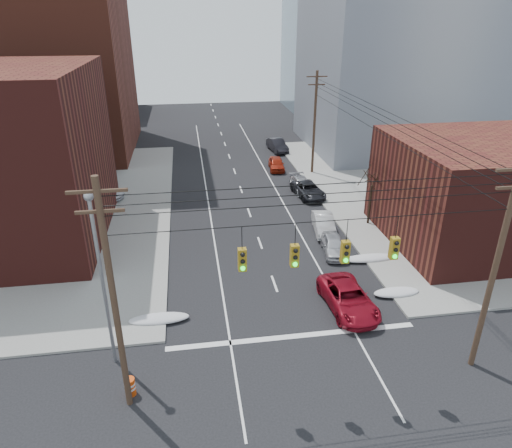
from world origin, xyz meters
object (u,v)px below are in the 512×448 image
object	(u,v)px
lot_car_d	(64,193)
construction_barrel	(130,386)
parked_car_d	(301,185)
lot_car_a	(80,210)
lot_car_b	(100,193)
lot_car_c	(15,213)
red_pickup	(348,298)
parked_car_a	(334,245)
parked_car_e	(276,164)
parked_car_c	(308,190)
parked_car_b	(324,224)
parked_car_f	(277,145)

from	to	relation	value
lot_car_d	construction_barrel	world-z (taller)	lot_car_d
parked_car_d	lot_car_d	bearing A→B (deg)	177.46
lot_car_a	lot_car_b	distance (m)	4.49
lot_car_d	construction_barrel	size ratio (longest dim) A/B	4.85
lot_car_a	lot_car_c	distance (m)	5.32
red_pickup	parked_car_a	world-z (taller)	red_pickup
parked_car_e	construction_barrel	xyz separation A→B (m)	(-13.30, -32.30, -0.23)
lot_car_c	lot_car_d	distance (m)	5.32
parked_car_c	lot_car_a	xyz separation A→B (m)	(-20.85, -2.45, 0.26)
lot_car_a	parked_car_a	bearing A→B (deg)	-133.79
parked_car_b	parked_car_a	bearing A→B (deg)	-87.06
parked_car_a	parked_car_f	xyz separation A→B (m)	(1.26, 27.94, 0.12)
parked_car_c	parked_car_f	bearing A→B (deg)	82.61
parked_car_a	construction_barrel	bearing A→B (deg)	-131.20
parked_car_b	parked_car_e	distance (m)	16.68
red_pickup	parked_car_d	size ratio (longest dim) A/B	1.20
lot_car_b	construction_barrel	distance (m)	26.00
parked_car_a	construction_barrel	world-z (taller)	parked_car_a
parked_car_c	parked_car_e	distance (m)	8.86
lot_car_a	lot_car_d	size ratio (longest dim) A/B	1.08
red_pickup	parked_car_e	size ratio (longest dim) A/B	1.30
parked_car_b	parked_car_d	xyz separation A→B (m)	(0.52, 9.57, -0.06)
parked_car_a	parked_car_c	xyz separation A→B (m)	(1.11, 11.60, 0.02)
parked_car_c	lot_car_b	bearing A→B (deg)	167.58
parked_car_b	lot_car_a	size ratio (longest dim) A/B	0.90
parked_car_d	parked_car_f	distance (m)	14.71
lot_car_b	parked_car_d	bearing A→B (deg)	-75.93
parked_car_e	parked_car_f	xyz separation A→B (m)	(1.60, 7.61, 0.09)
parked_car_c	lot_car_a	distance (m)	21.00
parked_car_a	parked_car_b	world-z (taller)	parked_car_b
red_pickup	lot_car_c	distance (m)	28.79
parked_car_a	parked_car_b	xyz separation A→B (m)	(0.32, 3.67, 0.05)
lot_car_b	lot_car_c	bearing A→B (deg)	138.52
parked_car_a	parked_car_d	bearing A→B (deg)	93.91
parked_car_b	lot_car_c	size ratio (longest dim) A/B	0.80
parked_car_e	lot_car_d	bearing A→B (deg)	-157.48
red_pickup	parked_car_f	size ratio (longest dim) A/B	1.11
parked_car_f	lot_car_a	world-z (taller)	lot_car_a
parked_car_a	parked_car_f	distance (m)	27.97
construction_barrel	parked_car_e	bearing A→B (deg)	67.62
parked_car_d	lot_car_d	distance (m)	22.93
parked_car_a	parked_car_e	size ratio (longest dim) A/B	0.95
parked_car_a	parked_car_e	xyz separation A→B (m)	(-0.34, 20.34, 0.03)
parked_car_c	lot_car_b	world-z (taller)	lot_car_b
red_pickup	parked_car_a	distance (m)	7.05
parked_car_e	lot_car_b	distance (m)	19.63
parked_car_e	construction_barrel	world-z (taller)	parked_car_e
parked_car_e	parked_car_f	world-z (taller)	parked_car_f
red_pickup	lot_car_b	bearing A→B (deg)	126.95
parked_car_a	parked_car_c	world-z (taller)	parked_car_c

